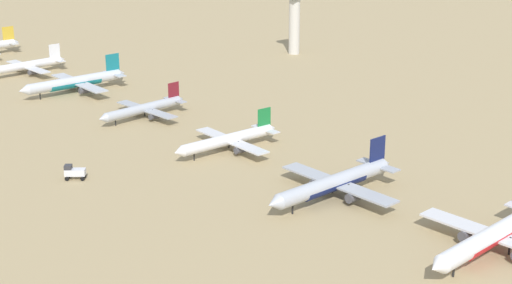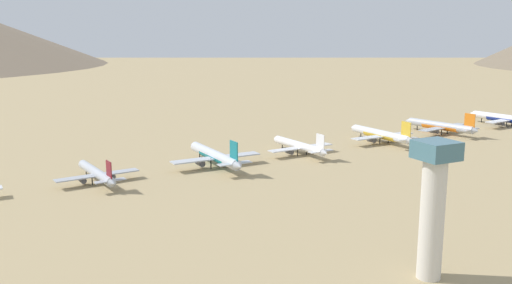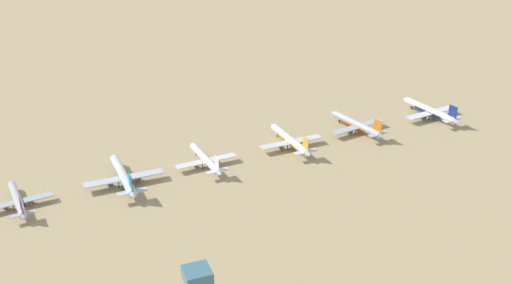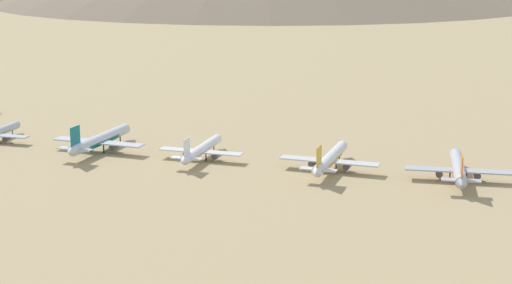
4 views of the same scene
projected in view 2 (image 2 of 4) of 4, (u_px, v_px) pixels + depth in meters
ground_plane at (207, 167)px, 203.01m from camera, size 2020.55×2020.55×0.00m
parked_jet_0 at (506, 118)px, 289.01m from camera, size 41.21×33.69×11.91m
parked_jet_1 at (441, 126)px, 267.17m from camera, size 39.57×32.47×11.51m
parked_jet_2 at (381, 134)px, 245.66m from camera, size 39.88×32.43×11.50m
parked_jet_3 at (300, 146)px, 222.91m from camera, size 35.86×29.21×10.34m
parked_jet_4 at (215, 156)px, 203.15m from camera, size 41.97×34.08×12.10m
parked_jet_5 at (97, 173)px, 181.49m from camera, size 33.60×27.42×9.70m
control_tower at (433, 203)px, 109.52m from camera, size 7.20×7.20×28.08m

